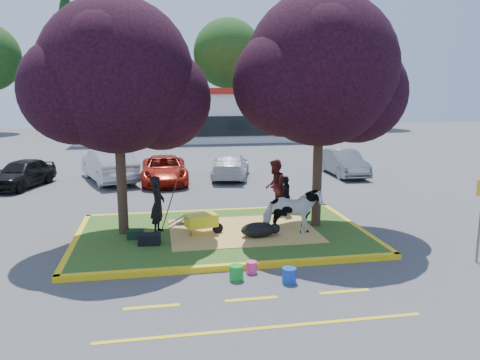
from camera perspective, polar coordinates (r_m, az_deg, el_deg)
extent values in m
plane|color=#424244|center=(13.67, -2.16, -6.93)|extent=(90.00, 90.00, 0.00)
cube|color=#2B4D18|center=(13.65, -2.16, -6.63)|extent=(8.00, 5.00, 0.15)
cube|color=yellow|center=(11.24, -0.27, -10.51)|extent=(8.30, 0.16, 0.15)
cube|color=yellow|center=(16.11, -3.46, -3.91)|extent=(8.30, 0.16, 0.15)
cube|color=yellow|center=(13.71, -19.42, -7.17)|extent=(0.16, 5.30, 0.15)
cube|color=yellow|center=(14.75, 13.81, -5.59)|extent=(0.16, 5.30, 0.15)
cube|color=#E9BA5F|center=(13.72, 0.34, -6.18)|extent=(4.20, 3.00, 0.01)
cylinder|color=black|center=(13.52, -14.29, 0.90)|extent=(0.28, 0.28, 3.53)
sphere|color=black|center=(13.34, -14.83, 12.17)|extent=(4.20, 4.20, 4.20)
sphere|color=black|center=(13.50, -9.68, 9.67)|extent=(2.86, 2.86, 2.86)
sphere|color=black|center=(13.15, -19.49, 10.29)|extent=(2.86, 2.86, 2.86)
cylinder|color=black|center=(14.08, 9.44, 1.82)|extent=(0.28, 0.28, 3.70)
sphere|color=black|center=(13.93, 9.80, 13.16)|extent=(4.40, 4.40, 4.40)
sphere|color=black|center=(14.55, 13.99, 10.29)|extent=(2.99, 2.99, 2.99)
sphere|color=black|center=(13.30, 5.64, 11.67)|extent=(2.99, 2.99, 2.99)
cube|color=yellow|center=(9.64, -10.71, -14.96)|extent=(1.10, 0.12, 0.01)
cube|color=yellow|center=(9.81, 1.43, -14.29)|extent=(1.10, 0.12, 0.01)
cube|color=yellow|center=(10.36, 12.62, -13.13)|extent=(1.10, 0.12, 0.01)
cube|color=yellow|center=(8.76, 3.09, -17.56)|extent=(6.00, 0.10, 0.01)
cube|color=silver|center=(41.13, -4.96, 7.76)|extent=(20.00, 8.00, 4.00)
cube|color=#AE1C12|center=(41.07, -5.01, 10.76)|extent=(20.40, 8.40, 0.50)
cube|color=black|center=(37.14, -4.36, 6.52)|extent=(19.00, 0.10, 1.60)
cylinder|color=black|center=(50.61, -19.74, 7.69)|extent=(0.44, 0.44, 3.92)
cone|color=black|center=(50.76, -20.24, 15.28)|extent=(5.60, 5.60, 11.90)
cylinder|color=black|center=(51.46, -10.54, 7.71)|extent=(0.44, 0.44, 3.08)
sphere|color=#143811|center=(51.46, -10.75, 13.59)|extent=(6.16, 6.16, 6.16)
cylinder|color=black|center=(51.05, -1.45, 8.18)|extent=(0.44, 0.44, 3.64)
sphere|color=#143811|center=(51.14, -1.49, 15.18)|extent=(7.28, 7.28, 7.28)
cylinder|color=black|center=(53.35, 7.07, 8.14)|extent=(0.44, 0.44, 3.50)
cone|color=black|center=(53.41, 7.23, 14.58)|extent=(5.00, 5.00, 10.62)
cylinder|color=black|center=(55.34, 15.39, 7.79)|extent=(0.44, 0.44, 3.22)
sphere|color=#143811|center=(55.36, 15.68, 13.50)|extent=(6.44, 6.44, 6.44)
imported|color=silver|center=(13.22, 6.37, -3.86)|extent=(1.69, 0.94, 1.36)
ellipsoid|color=black|center=(13.09, 2.23, -6.09)|extent=(1.06, 0.73, 0.42)
imported|color=black|center=(13.55, -10.01, -2.97)|extent=(0.53, 0.68, 1.65)
imported|color=#471418|center=(15.54, 4.26, -0.79)|extent=(0.99, 1.08, 1.79)
imported|color=black|center=(15.29, 5.58, -1.92)|extent=(0.62, 0.83, 1.31)
cylinder|color=black|center=(13.42, -2.72, -5.91)|extent=(0.31, 0.14, 0.31)
cylinder|color=slate|center=(13.18, -5.96, -6.46)|extent=(0.04, 0.04, 0.22)
cylinder|color=slate|center=(13.54, -6.09, -5.99)|extent=(0.04, 0.04, 0.22)
cube|color=yellow|center=(13.30, -4.76, -4.93)|extent=(0.96, 0.73, 0.34)
cylinder|color=slate|center=(13.07, -7.50, -5.19)|extent=(0.55, 0.19, 0.29)
cylinder|color=slate|center=(13.44, -7.58, -4.76)|extent=(0.55, 0.19, 0.29)
cube|color=black|center=(12.71, -10.98, -7.10)|extent=(0.60, 0.37, 0.29)
cube|color=black|center=(13.30, -12.62, -6.49)|extent=(0.45, 0.29, 0.24)
cylinder|color=#16922B|center=(10.64, -0.45, -11.24)|extent=(0.41, 0.41, 0.34)
cylinder|color=#FA3781|center=(11.04, 1.41, -10.58)|extent=(0.33, 0.33, 0.27)
cylinder|color=#163AB6|center=(10.54, 6.02, -11.51)|extent=(0.38, 0.38, 0.34)
imported|color=black|center=(22.51, -25.04, 0.75)|extent=(2.55, 3.96, 1.25)
imported|color=#A5A8AD|center=(22.65, -15.72, 1.82)|extent=(3.10, 5.02, 1.56)
imported|color=#A71D0D|center=(21.73, -9.22, 1.26)|extent=(2.04, 4.40, 1.22)
imported|color=silver|center=(22.66, -1.14, 1.74)|extent=(2.58, 4.35, 1.18)
imported|color=slate|center=(23.84, 12.52, 2.07)|extent=(1.43, 3.93, 1.29)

